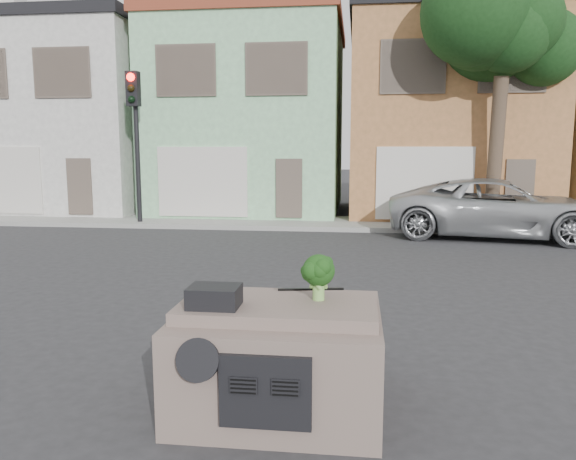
# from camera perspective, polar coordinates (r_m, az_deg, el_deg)

# --- Properties ---
(ground_plane) EXTENTS (120.00, 120.00, 0.00)m
(ground_plane) POSITION_cam_1_polar(r_m,az_deg,el_deg) (8.83, 1.87, -8.89)
(ground_plane) COLOR #303033
(ground_plane) RESTS_ON ground
(sidewalk) EXTENTS (40.00, 3.00, 0.15)m
(sidewalk) POSITION_cam_1_polar(r_m,az_deg,el_deg) (19.09, 4.71, 0.68)
(sidewalk) COLOR gray
(sidewalk) RESTS_ON ground
(townhouse_white) EXTENTS (7.20, 8.20, 7.55)m
(townhouse_white) POSITION_cam_1_polar(r_m,az_deg,el_deg) (25.77, -20.47, 10.42)
(townhouse_white) COLOR silver
(townhouse_white) RESTS_ON ground
(townhouse_mint) EXTENTS (7.20, 8.20, 7.55)m
(townhouse_mint) POSITION_cam_1_polar(r_m,az_deg,el_deg) (23.32, -3.56, 11.20)
(townhouse_mint) COLOR #95D29D
(townhouse_mint) RESTS_ON ground
(townhouse_tan) EXTENTS (7.20, 8.20, 7.55)m
(townhouse_tan) POSITION_cam_1_polar(r_m,az_deg,el_deg) (23.16, 15.36, 10.94)
(townhouse_tan) COLOR #AF7443
(townhouse_tan) RESTS_ON ground
(silver_pickup) EXTENTS (6.64, 3.97, 1.73)m
(silver_pickup) POSITION_cam_1_polar(r_m,az_deg,el_deg) (17.59, 20.46, -0.72)
(silver_pickup) COLOR #BBBEC1
(silver_pickup) RESTS_ON ground
(traffic_signal) EXTENTS (0.40, 0.40, 5.10)m
(traffic_signal) POSITION_cam_1_polar(r_m,az_deg,el_deg) (19.31, -15.17, 7.88)
(traffic_signal) COLOR black
(traffic_signal) RESTS_ON ground
(tree_near) EXTENTS (4.40, 4.00, 8.50)m
(tree_near) POSITION_cam_1_polar(r_m,az_deg,el_deg) (18.76, 20.62, 12.83)
(tree_near) COLOR #163815
(tree_near) RESTS_ON ground
(car_dashboard) EXTENTS (2.00, 1.80, 1.12)m
(car_dashboard) POSITION_cam_1_polar(r_m,az_deg,el_deg) (5.83, -0.82, -12.32)
(car_dashboard) COLOR #75635A
(car_dashboard) RESTS_ON ground
(instrument_hump) EXTENTS (0.48, 0.38, 0.20)m
(instrument_hump) POSITION_cam_1_polar(r_m,az_deg,el_deg) (5.41, -7.49, -6.71)
(instrument_hump) COLOR black
(instrument_hump) RESTS_ON car_dashboard
(wiper_arm) EXTENTS (0.69, 0.15, 0.02)m
(wiper_arm) POSITION_cam_1_polar(r_m,az_deg,el_deg) (5.99, 2.34, -6.03)
(wiper_arm) COLOR black
(wiper_arm) RESTS_ON car_dashboard
(broccoli) EXTENTS (0.54, 0.54, 0.47)m
(broccoli) POSITION_cam_1_polar(r_m,az_deg,el_deg) (5.57, 3.13, -4.76)
(broccoli) COLOR #163911
(broccoli) RESTS_ON car_dashboard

